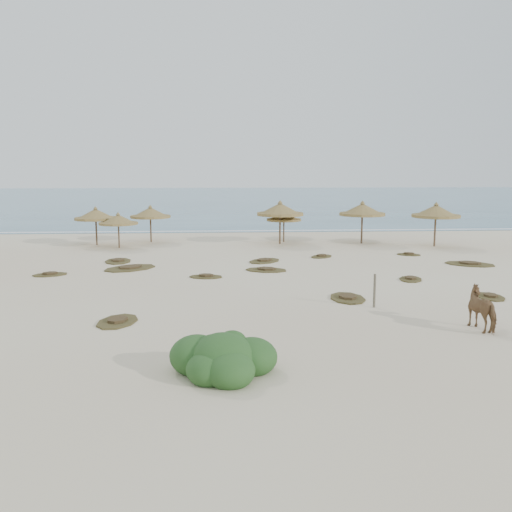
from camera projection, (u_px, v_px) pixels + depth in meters
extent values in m
plane|color=beige|center=(297.00, 299.00, 24.46)|extent=(160.00, 160.00, 0.00)
cube|color=#265673|center=(238.00, 199.00, 98.37)|extent=(200.00, 100.00, 0.01)
cube|color=white|center=(257.00, 231.00, 50.08)|extent=(70.00, 0.60, 0.01)
cylinder|color=brown|center=(96.00, 231.00, 41.06)|extent=(0.12, 0.12, 2.10)
cylinder|color=olive|center=(96.00, 219.00, 40.92)|extent=(3.41, 3.41, 0.18)
cone|color=olive|center=(96.00, 214.00, 40.87)|extent=(3.30, 3.30, 0.75)
cone|color=olive|center=(95.00, 208.00, 40.80)|extent=(0.36, 0.36, 0.22)
cylinder|color=brown|center=(119.00, 235.00, 39.66)|extent=(0.11, 0.11, 1.88)
cylinder|color=olive|center=(118.00, 223.00, 39.54)|extent=(3.41, 3.41, 0.16)
cone|color=olive|center=(118.00, 219.00, 39.49)|extent=(3.29, 3.29, 0.67)
cone|color=olive|center=(118.00, 213.00, 39.43)|extent=(0.32, 0.32, 0.20)
cylinder|color=brown|center=(151.00, 228.00, 42.73)|extent=(0.12, 0.12, 2.10)
cylinder|color=olive|center=(150.00, 217.00, 42.60)|extent=(3.45, 3.45, 0.18)
cone|color=olive|center=(150.00, 212.00, 42.55)|extent=(3.33, 3.33, 0.75)
cone|color=olive|center=(150.00, 206.00, 42.48)|extent=(0.36, 0.36, 0.22)
cylinder|color=brown|center=(284.00, 230.00, 42.75)|extent=(0.10, 0.10, 1.83)
cylinder|color=olive|center=(284.00, 220.00, 42.63)|extent=(3.41, 3.41, 0.16)
cone|color=olive|center=(284.00, 216.00, 42.59)|extent=(3.30, 3.30, 0.65)
cone|color=olive|center=(284.00, 211.00, 42.52)|extent=(0.31, 0.31, 0.19)
cylinder|color=brown|center=(280.00, 228.00, 41.69)|extent=(0.14, 0.14, 2.40)
cylinder|color=olive|center=(280.00, 214.00, 41.53)|extent=(4.48, 4.48, 0.21)
cone|color=olive|center=(280.00, 209.00, 41.47)|extent=(4.33, 4.33, 0.86)
cone|color=olive|center=(280.00, 202.00, 41.39)|extent=(0.41, 0.41, 0.25)
cylinder|color=brown|center=(362.00, 227.00, 41.95)|extent=(0.14, 0.14, 2.37)
cylinder|color=olive|center=(362.00, 214.00, 41.80)|extent=(4.17, 4.17, 0.20)
cone|color=olive|center=(362.00, 209.00, 41.74)|extent=(4.03, 4.03, 0.85)
cone|color=olive|center=(363.00, 202.00, 41.66)|extent=(0.41, 0.41, 0.25)
cylinder|color=brown|center=(435.00, 230.00, 40.43)|extent=(0.14, 0.14, 2.37)
cylinder|color=olive|center=(436.00, 216.00, 40.28)|extent=(4.17, 4.17, 0.20)
cone|color=olive|center=(436.00, 211.00, 40.22)|extent=(4.03, 4.03, 0.85)
cone|color=olive|center=(436.00, 203.00, 40.14)|extent=(0.41, 0.41, 0.25)
imported|color=olive|center=(484.00, 309.00, 19.88)|extent=(1.12, 1.88, 1.49)
cylinder|color=#6B6350|center=(375.00, 291.00, 23.00)|extent=(0.13, 0.13, 1.37)
ellipsoid|color=#295223|center=(223.00, 358.00, 15.54)|extent=(1.80, 1.80, 1.35)
ellipsoid|color=#295223|center=(252.00, 357.00, 15.87)|extent=(1.44, 1.44, 1.08)
ellipsoid|color=#295223|center=(197.00, 356.00, 15.86)|extent=(1.53, 1.53, 1.15)
ellipsoid|color=#295223|center=(230.00, 371.00, 14.95)|extent=(1.35, 1.35, 1.01)
ellipsoid|color=#295223|center=(209.00, 369.00, 15.10)|extent=(1.26, 1.26, 0.94)
ellipsoid|color=#295223|center=(241.00, 354.00, 16.40)|extent=(1.08, 1.08, 0.81)
ellipsoid|color=#295223|center=(232.00, 341.00, 15.95)|extent=(0.81, 0.81, 0.61)
ellipsoid|color=#295223|center=(213.00, 344.00, 15.56)|extent=(0.72, 0.72, 0.54)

